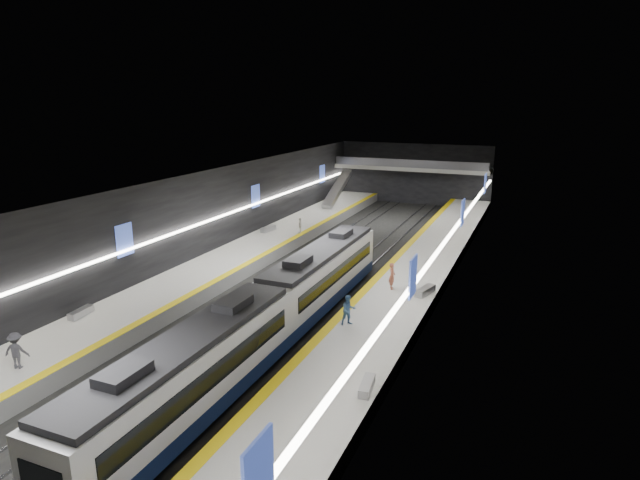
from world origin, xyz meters
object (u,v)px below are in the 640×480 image
at_px(bench_right_far, 425,291).
at_px(passenger_right_a, 392,276).
at_px(bench_right_near, 367,386).
at_px(passenger_left_a, 300,226).
at_px(passenger_right_b, 349,310).
at_px(passenger_left_b, 16,351).
at_px(train, 270,313).
at_px(bench_left_far, 268,229).
at_px(bench_left_near, 81,313).
at_px(escalator, 337,189).

xyz_separation_m(bench_right_far, passenger_right_a, (-2.37, 0.13, 0.69)).
distance_m(bench_right_near, passenger_left_a, 29.23).
distance_m(passenger_right_b, passenger_left_b, 17.25).
bearing_deg(passenger_right_b, train, 174.54).
bearing_deg(passenger_left_b, train, -158.21).
relative_size(bench_left_far, bench_right_far, 0.98).
height_order(train, bench_left_far, train).
bearing_deg(passenger_right_b, passenger_left_b, 179.03).
xyz_separation_m(bench_right_near, bench_right_far, (-0.15, 13.19, 0.03)).
relative_size(bench_left_near, bench_right_far, 0.88).
xyz_separation_m(bench_left_near, passenger_right_b, (15.43, 5.08, 0.69)).
relative_size(escalator, passenger_right_a, 4.29).
distance_m(bench_left_near, passenger_left_b, 6.51).
distance_m(escalator, bench_right_near, 43.77).
relative_size(train, escalator, 3.76).
bearing_deg(bench_left_far, train, -54.38).
distance_m(bench_left_near, bench_right_near, 18.71).
distance_m(escalator, passenger_left_b, 45.00).
bearing_deg(bench_right_far, escalator, 137.11).
height_order(bench_left_near, passenger_left_a, passenger_left_a).
bearing_deg(passenger_right_b, bench_left_near, 157.04).
relative_size(bench_left_far, passenger_left_a, 1.29).
bearing_deg(bench_left_near, passenger_right_a, 30.96).
bearing_deg(passenger_left_b, passenger_right_a, -147.72).
bearing_deg(passenger_right_a, bench_left_near, 103.33).
relative_size(bench_right_far, passenger_right_a, 1.08).
xyz_separation_m(passenger_right_a, passenger_left_a, (-12.45, 11.78, -0.17)).
distance_m(bench_left_near, bench_left_far, 23.21).
relative_size(bench_right_far, passenger_right_b, 1.11).
distance_m(bench_left_far, passenger_left_a, 3.33).
distance_m(escalator, passenger_right_a, 30.63).
xyz_separation_m(passenger_left_a, passenger_left_b, (-1.44, -29.76, 0.16)).
bearing_deg(passenger_right_a, passenger_right_b, 150.92).
distance_m(bench_left_far, bench_right_far, 21.37).
bearing_deg(passenger_right_a, passenger_left_b, 119.20).
bearing_deg(escalator, train, -74.69).
bearing_deg(passenger_right_b, bench_left_far, 88.41).
bearing_deg(bench_right_far, train, -110.56).
bearing_deg(train, escalator, 105.31).
relative_size(train, bench_right_near, 17.15).
bearing_deg(train, bench_right_far, 54.09).
xyz_separation_m(train, bench_right_far, (6.80, 9.39, -0.95)).
distance_m(bench_left_near, passenger_right_b, 16.26).
distance_m(train, bench_right_near, 7.98).
bearing_deg(passenger_right_a, bench_right_near, 167.57).
bearing_deg(bench_right_near, train, 144.40).
distance_m(passenger_right_a, passenger_left_b, 22.73).
relative_size(bench_left_far, passenger_right_b, 1.09).
height_order(bench_left_near, bench_right_near, bench_left_near).
height_order(bench_right_far, passenger_left_a, passenger_left_a).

